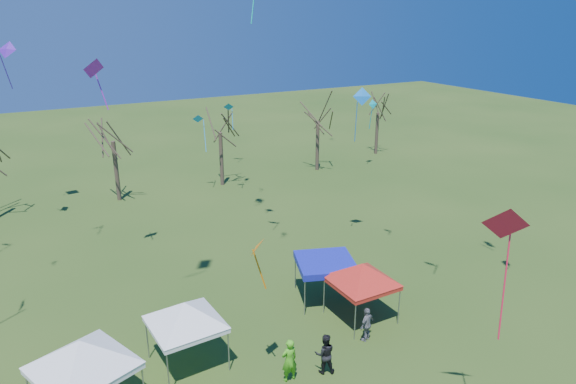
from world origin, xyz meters
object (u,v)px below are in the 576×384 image
(tree_5, at_px, (379,98))
(tree_2, at_px, (110,119))
(tree_3, at_px, (219,113))
(tent_white_mid, at_px, (184,307))
(person_grey, at_px, (367,324))
(tent_blue, at_px, (325,264))
(tent_red, at_px, (363,267))
(person_green, at_px, (289,360))
(person_dark, at_px, (325,354))
(tree_4, at_px, (318,104))
(tent_white_west, at_px, (80,346))

(tree_5, bearing_deg, tree_2, -176.30)
(tree_3, distance_m, tent_white_mid, 23.76)
(tree_5, relative_size, person_grey, 4.66)
(tent_blue, bearing_deg, tent_white_mid, -167.84)
(tree_5, bearing_deg, tent_red, -129.02)
(person_green, bearing_deg, person_dark, 168.51)
(tent_red, height_order, person_dark, tent_red)
(tree_3, bearing_deg, tree_2, 177.73)
(tent_red, distance_m, tent_blue, 2.42)
(tent_red, bearing_deg, tree_5, 50.98)
(tree_3, height_order, tree_4, tree_3)
(tent_white_mid, distance_m, person_grey, 7.95)
(tree_2, distance_m, person_grey, 25.12)
(tree_3, distance_m, tent_red, 22.26)
(tree_3, distance_m, tree_5, 17.81)
(tent_white_west, xyz_separation_m, tent_red, (12.20, 0.55, -0.31))
(tree_3, relative_size, person_dark, 4.61)
(tent_white_west, xyz_separation_m, person_grey, (11.41, -0.99, -2.18))
(person_dark, bearing_deg, tent_red, -120.69)
(tent_white_west, height_order, tent_blue, tent_white_west)
(tree_4, distance_m, tent_white_west, 32.45)
(tent_white_west, xyz_separation_m, tent_white_mid, (4.00, 1.16, -0.29))
(tree_4, bearing_deg, person_green, -123.69)
(tree_5, bearing_deg, tent_white_west, -142.22)
(tree_5, height_order, tent_red, tree_5)
(tree_2, height_order, tree_4, tree_2)
(tent_white_west, relative_size, tent_blue, 1.12)
(tree_2, xyz_separation_m, person_grey, (5.89, -23.80, -5.49))
(person_green, bearing_deg, tree_4, -125.29)
(tent_white_mid, bearing_deg, tree_4, 47.87)
(tree_3, bearing_deg, person_grey, -96.11)
(tree_2, distance_m, tent_blue, 21.36)
(tent_white_mid, relative_size, person_grey, 2.36)
(tree_4, height_order, tent_white_west, tree_4)
(tree_5, relative_size, person_green, 4.06)
(tree_3, height_order, person_grey, tree_3)
(tent_blue, distance_m, person_green, 6.41)
(tree_3, bearing_deg, tent_white_mid, -114.96)
(tree_4, relative_size, person_grey, 4.92)
(tree_5, height_order, tent_white_west, tree_5)
(tent_red, xyz_separation_m, person_grey, (-0.79, -1.54, -1.88))
(tree_3, bearing_deg, person_green, -105.61)
(tent_blue, height_order, person_grey, tent_blue)
(tent_white_west, relative_size, person_grey, 2.44)
(tent_red, distance_m, person_green, 5.77)
(tent_white_mid, bearing_deg, person_dark, -33.49)
(tent_white_mid, xyz_separation_m, person_green, (3.18, -2.82, -1.78))
(tree_2, relative_size, tree_4, 1.04)
(tree_3, distance_m, person_green, 25.59)
(tent_red, bearing_deg, tent_white_mid, 175.77)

